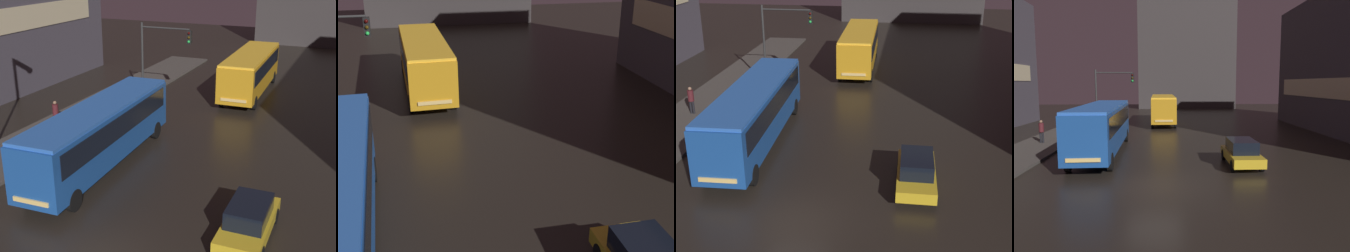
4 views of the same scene
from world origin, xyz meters
TOP-DOWN VIEW (x-y plane):
  - ground_plane at (0.00, 0.00)m, footprint 120.00×120.00m
  - sidewalk_left at (-9.00, 10.00)m, footprint 4.00×48.00m
  - bus_near at (-3.75, 7.20)m, footprint 2.87×12.07m
  - bus_far at (0.03, 23.50)m, footprint 2.95×10.94m
  - car_taxi at (4.85, 3.64)m, footprint 1.77×4.24m
  - pedestrian_near at (-9.10, 10.62)m, footprint 0.41×0.41m
  - traffic_light_main at (-4.98, 17.25)m, footprint 3.74×0.35m

SIDE VIEW (x-z plane):
  - ground_plane at x=0.00m, z-range 0.00..0.00m
  - sidewalk_left at x=-9.00m, z-range 0.00..0.15m
  - car_taxi at x=4.85m, z-range 0.01..1.51m
  - pedestrian_near at x=-9.10m, z-range 0.31..2.06m
  - bus_far at x=0.03m, z-range 0.38..3.65m
  - bus_near at x=-3.75m, z-range 0.38..3.68m
  - traffic_light_main at x=-4.98m, z-range 1.11..7.12m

